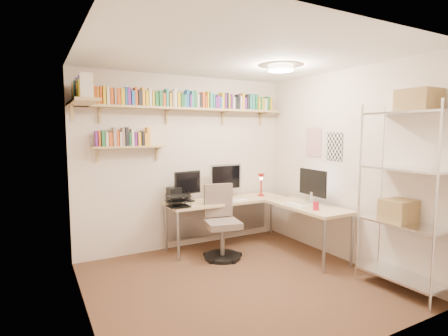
# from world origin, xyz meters

# --- Properties ---
(ground) EXTENTS (3.20, 3.20, 0.00)m
(ground) POSITION_xyz_m (0.00, 0.00, 0.00)
(ground) COLOR #4E2A21
(ground) RESTS_ON ground
(room_shell) EXTENTS (3.24, 3.04, 2.52)m
(room_shell) POSITION_xyz_m (0.00, 0.00, 1.55)
(room_shell) COLOR beige
(room_shell) RESTS_ON ground
(wall_shelves) EXTENTS (3.12, 1.09, 0.80)m
(wall_shelves) POSITION_xyz_m (-0.43, 1.30, 2.03)
(wall_shelves) COLOR tan
(wall_shelves) RESTS_ON ground
(corner_desk) EXTENTS (2.02, 1.79, 1.22)m
(corner_desk) POSITION_xyz_m (0.59, 0.95, 0.70)
(corner_desk) COLOR #D7B88C
(corner_desk) RESTS_ON ground
(office_chair) EXTENTS (0.53, 0.54, 0.99)m
(office_chair) POSITION_xyz_m (0.21, 0.81, 0.41)
(office_chair) COLOR black
(office_chair) RESTS_ON ground
(wire_rack) EXTENTS (0.44, 0.87, 2.12)m
(wire_rack) POSITION_xyz_m (1.42, -1.02, 1.29)
(wire_rack) COLOR silver
(wire_rack) RESTS_ON ground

